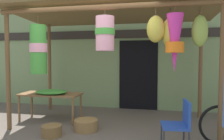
% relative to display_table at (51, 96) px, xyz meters
% --- Properties ---
extents(ground_plane, '(30.00, 30.00, 0.00)m').
position_rel_display_table_xyz_m(ground_plane, '(1.23, -0.82, -0.58)').
color(ground_plane, '#60564C').
extents(shop_facade, '(11.19, 0.29, 3.52)m').
position_rel_display_table_xyz_m(shop_facade, '(1.24, 1.67, 1.18)').
color(shop_facade, '#7A9360').
rests_on(shop_facade, ground_plane).
extents(market_stall_canopy, '(4.59, 2.26, 2.67)m').
position_rel_display_table_xyz_m(market_stall_canopy, '(1.55, -0.07, 1.74)').
color(market_stall_canopy, brown).
rests_on(market_stall_canopy, ground_plane).
extents(display_table, '(1.44, 0.61, 0.65)m').
position_rel_display_table_xyz_m(display_table, '(0.00, 0.00, 0.00)').
color(display_table, brown).
rests_on(display_table, ground_plane).
extents(flower_heap_on_table, '(0.75, 0.52, 0.10)m').
position_rel_display_table_xyz_m(flower_heap_on_table, '(0.07, -0.09, 0.12)').
color(flower_heap_on_table, green).
rests_on(flower_heap_on_table, display_table).
extents(folding_chair, '(0.43, 0.43, 0.84)m').
position_rel_display_table_xyz_m(folding_chair, '(2.83, -1.22, -0.08)').
color(folding_chair, '#2347A8').
rests_on(folding_chair, ground_plane).
extents(wicker_basket_by_table, '(0.48, 0.48, 0.22)m').
position_rel_display_table_xyz_m(wicker_basket_by_table, '(1.05, -0.50, -0.47)').
color(wicker_basket_by_table, olive).
rests_on(wicker_basket_by_table, ground_plane).
extents(wicker_basket_spare, '(0.38, 0.38, 0.21)m').
position_rel_display_table_xyz_m(wicker_basket_spare, '(0.52, -0.95, -0.48)').
color(wicker_basket_spare, brown).
rests_on(wicker_basket_spare, ground_plane).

